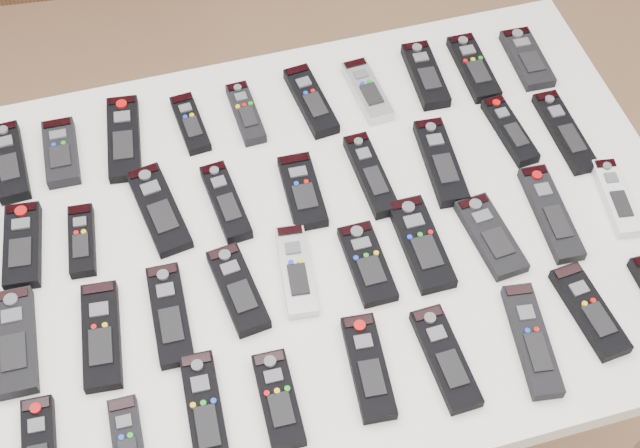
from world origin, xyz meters
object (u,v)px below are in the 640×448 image
object	(u,v)px
remote_34	(445,358)
remote_27	(551,213)
remote_18	(565,132)
remote_0	(9,162)
remote_28	(616,198)
remote_5	(311,101)
remote_15	(371,175)
remote_26	(491,236)
remote_6	(367,91)
remote_8	(473,68)
remote_21	(170,315)
remote_3	(190,124)
remote_36	(589,311)
remote_16	(441,162)
remote_32	(279,400)
remote_12	(159,209)
remote_33	(368,367)
remote_30	(128,445)
remote_14	(302,191)
remote_25	(421,244)
remote_2	(124,138)
remote_17	(510,131)
remote_11	(82,241)
remote_1	(61,153)
remote_31	(205,413)
remote_19	(15,342)
remote_22	(238,289)
remote_7	(425,75)
remote_20	(101,335)
remote_23	(296,271)
remote_35	(532,340)
table	(320,250)
remote_9	(527,59)
remote_13	(226,202)
remote_4	(246,113)

from	to	relation	value
remote_34	remote_27	bearing A→B (deg)	35.90
remote_18	remote_0	bearing A→B (deg)	168.43
remote_28	remote_5	bearing A→B (deg)	149.85
remote_15	remote_26	size ratio (longest dim) A/B	1.10
remote_6	remote_15	xyz separation A→B (m)	(-0.06, -0.20, 0.00)
remote_8	remote_21	distance (m)	0.77
remote_3	remote_36	size ratio (longest dim) A/B	0.82
remote_16	remote_32	bearing A→B (deg)	-132.56
remote_6	remote_8	world-z (taller)	remote_6
remote_12	remote_33	xyz separation A→B (m)	(0.26, -0.38, 0.00)
remote_30	remote_36	world-z (taller)	same
remote_12	remote_14	world-z (taller)	remote_14
remote_25	remote_5	bearing A→B (deg)	104.14
remote_2	remote_17	xyz separation A→B (m)	(0.69, -0.17, 0.00)
remote_5	remote_11	distance (m)	0.50
remote_1	remote_33	world-z (taller)	same
remote_3	remote_31	distance (m)	0.58
remote_12	remote_19	world-z (taller)	remote_19
remote_6	remote_22	size ratio (longest dim) A/B	0.94
remote_7	remote_3	bearing A→B (deg)	-177.31
remote_20	remote_23	world-z (taller)	same
remote_11	remote_32	bearing A→B (deg)	-50.81
remote_16	remote_15	bearing A→B (deg)	-178.02
remote_7	remote_30	size ratio (longest dim) A/B	1.13
remote_35	remote_6	bearing A→B (deg)	106.51
remote_19	remote_20	bearing A→B (deg)	-8.53
remote_19	remote_21	bearing A→B (deg)	-1.80
table	remote_20	xyz separation A→B (m)	(-0.39, -0.11, 0.07)
remote_36	remote_9	bearing A→B (deg)	71.26
remote_8	remote_27	xyz separation A→B (m)	(-0.00, -0.36, 0.00)
remote_17	remote_31	world-z (taller)	remote_17
remote_8	remote_12	bearing A→B (deg)	-164.00
remote_7	remote_26	size ratio (longest dim) A/B	1.01
remote_26	remote_34	xyz separation A→B (m)	(-0.15, -0.19, 0.00)
remote_25	remote_0	bearing A→B (deg)	150.65
remote_18	remote_20	xyz separation A→B (m)	(-0.88, -0.19, 0.00)
remote_23	remote_18	bearing A→B (deg)	22.47
remote_13	remote_35	size ratio (longest dim) A/B	0.85
remote_21	remote_33	world-z (taller)	remote_33
remote_30	remote_15	bearing A→B (deg)	39.17
remote_2	remote_31	xyz separation A→B (m)	(0.04, -0.57, 0.00)
remote_4	remote_25	size ratio (longest dim) A/B	0.79
remote_0	remote_31	size ratio (longest dim) A/B	0.90
remote_14	remote_30	xyz separation A→B (m)	(-0.36, -0.38, 0.00)
remote_11	remote_25	world-z (taller)	same
remote_4	remote_35	xyz separation A→B (m)	(0.32, -0.58, 0.00)
remote_30	remote_23	bearing A→B (deg)	36.94
remote_12	remote_28	world-z (taller)	same
remote_12	remote_21	size ratio (longest dim) A/B	1.04
remote_2	remote_0	bearing A→B (deg)	-172.66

